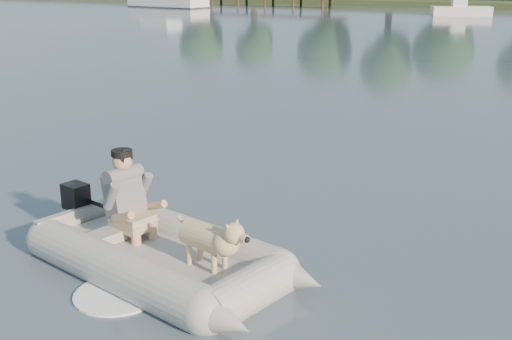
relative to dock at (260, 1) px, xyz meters
The scene contains 7 objects.
water 58.14m from the dock, 63.43° to the right, with size 160.00×160.00×0.00m, color slate.
dock is the anchor object (origin of this frame).
dinghy 58.39m from the dock, 63.40° to the right, with size 4.76×3.44×1.39m, color gray, non-canonical shape.
man 57.90m from the dock, 63.91° to the right, with size 0.73×0.63×1.09m, color slate, non-canonical shape.
dog 58.76m from the dock, 62.87° to the right, with size 0.94×0.33×0.63m, color tan, non-canonical shape.
outboard_motor 57.35m from the dock, 64.70° to the right, with size 0.42×0.29×0.79m, color black, non-canonical shape.
motorboat 20.87m from the dock, 13.81° to the right, with size 4.61×1.77×1.95m, color white, non-canonical shape.
Camera 1 is at (4.25, -5.66, 3.31)m, focal length 45.00 mm.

